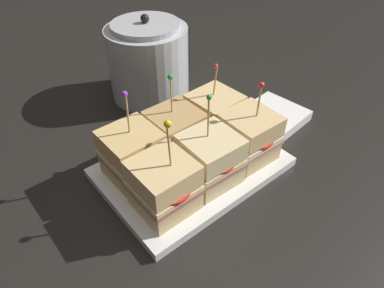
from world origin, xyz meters
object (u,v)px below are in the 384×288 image
Objects in this scene: serving_platter at (192,167)px; kettle_steel at (149,61)px; sandwich_front_right at (249,137)px; sandwich_back_center at (176,133)px; sandwich_back_left at (132,154)px; sandwich_front_left at (164,186)px; napkin_stack at (274,116)px; sandwich_back_right at (214,115)px; sandwich_front_center at (210,159)px.

kettle_steel is (0.10, 0.29, 0.08)m from serving_platter.
sandwich_back_center is at bearing 134.37° from sandwich_front_right.
sandwich_back_left reaches higher than serving_platter.
sandwich_front_left is 1.08× the size of sandwich_front_right.
serving_platter is 0.26m from napkin_stack.
sandwich_back_right is at bearing -1.50° from sandwich_back_center.
sandwich_front_center is 0.36m from kettle_steel.
sandwich_front_left is at bearing -170.48° from napkin_stack.
sandwich_back_center is at bearing 44.91° from sandwich_front_left.
serving_platter is 1.92× the size of sandwich_front_center.
sandwich_front_center is 0.99× the size of sandwich_back_left.
sandwich_front_center is (-0.00, -0.05, 0.06)m from serving_platter.
sandwich_back_center is 0.78× the size of kettle_steel.
sandwich_front_left reaches higher than sandwich_front_center.
sandwich_front_center is (0.10, 0.00, -0.00)m from sandwich_front_left.
sandwich_front_left reaches higher than sandwich_back_center.
sandwich_front_center reaches higher than sandwich_back_right.
sandwich_front_right is (0.10, -0.05, 0.06)m from serving_platter.
sandwich_front_left reaches higher than sandwich_back_left.
sandwich_back_left is 0.10m from sandwich_back_center.
sandwich_back_center reaches higher than serving_platter.
sandwich_back_left is 1.28× the size of napkin_stack.
sandwich_back_left reaches higher than sandwich_back_right.
kettle_steel is (0.20, 0.34, 0.03)m from sandwich_front_left.
serving_platter is 1.56× the size of kettle_steel.
sandwich_front_left reaches higher than sandwich_front_right.
sandwich_back_left is at bearing -178.64° from sandwich_back_center.
sandwich_front_center is at bearing -45.30° from sandwich_back_left.
sandwich_front_center is at bearing -179.78° from sandwich_front_right.
serving_platter is at bearing -91.34° from sandwich_back_center.
sandwich_front_left is 0.14m from sandwich_back_center.
sandwich_front_center reaches higher than serving_platter.
sandwich_back_right is at bearing -90.53° from kettle_steel.
sandwich_back_center is (0.10, 0.00, -0.00)m from sandwich_back_left.
sandwich_back_left is 0.81× the size of kettle_steel.
sandwich_front_left is (-0.10, -0.05, 0.06)m from serving_platter.
kettle_steel is at bearing 89.47° from sandwich_back_right.
serving_platter is 1.90× the size of sandwich_front_left.
sandwich_back_right reaches higher than serving_platter.
sandwich_front_left is 1.29× the size of napkin_stack.
sandwich_front_right reaches higher than napkin_stack.
kettle_steel is at bearing 50.26° from sandwich_back_left.
kettle_steel is 1.58× the size of napkin_stack.
sandwich_front_center is at bearing -135.73° from sandwich_back_right.
sandwich_back_center reaches higher than sandwich_back_right.
sandwich_front_left reaches higher than napkin_stack.
sandwich_back_left is 1.11× the size of sandwich_back_right.
sandwich_front_center is at bearing -106.88° from kettle_steel.
sandwich_back_left is at bearing -129.74° from kettle_steel.
sandwich_back_left is 0.20m from sandwich_back_right.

